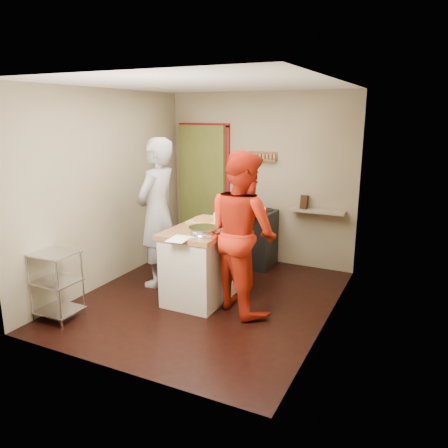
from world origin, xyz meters
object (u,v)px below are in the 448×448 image
(wire_shelving, at_px, (56,282))
(person_red, at_px, (243,232))
(island, at_px, (205,260))
(stove, at_px, (253,237))
(person_stripe, at_px, (157,213))

(wire_shelving, height_order, person_red, person_red)
(wire_shelving, bearing_deg, island, 47.07)
(person_red, bearing_deg, island, 18.88)
(stove, distance_m, person_stripe, 1.61)
(stove, bearing_deg, person_stripe, -125.88)
(wire_shelving, height_order, person_stripe, person_stripe)
(stove, distance_m, person_red, 1.60)
(stove, distance_m, island, 1.33)
(person_stripe, xyz_separation_m, person_red, (1.34, -0.22, -0.05))
(island, height_order, person_stripe, person_stripe)
(person_red, bearing_deg, wire_shelving, 65.14)
(person_stripe, bearing_deg, stove, 143.37)
(island, height_order, person_red, person_red)
(wire_shelving, distance_m, person_red, 2.19)
(person_red, bearing_deg, person_stripe, 22.32)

